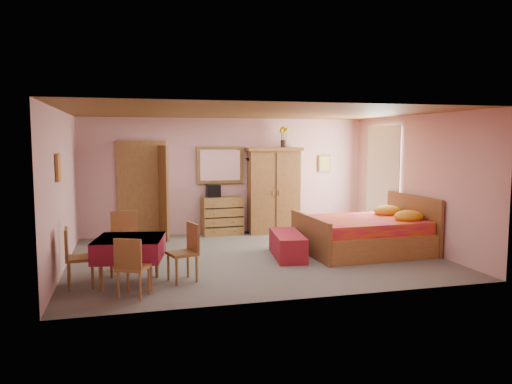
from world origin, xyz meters
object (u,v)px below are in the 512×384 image
object	(u,v)px
wall_mirror	(220,165)
stereo	(213,191)
chair_south	(133,267)
floor_lamp	(250,196)
chair_west	(80,257)
sunflower_vase	(284,137)
dining_table	(130,261)
wardrobe	(273,190)
chair_north	(127,242)
chair_east	(182,253)
bench	(287,245)
chest_of_drawers	(222,216)
bed	(363,225)

from	to	relation	value
wall_mirror	stereo	size ratio (longest dim) A/B	3.52
chair_south	floor_lamp	bearing A→B (deg)	81.56
chair_west	chair_south	bearing A→B (deg)	42.92
sunflower_vase	dining_table	size ratio (longest dim) A/B	0.50
wardrobe	chair_north	bearing A→B (deg)	-137.06
dining_table	chair_north	bearing A→B (deg)	92.92
chair_south	chair_east	bearing A→B (deg)	63.81
sunflower_vase	chair_east	size ratio (longest dim) A/B	0.54
floor_lamp	sunflower_vase	size ratio (longest dim) A/B	3.65
sunflower_vase	bench	distance (m)	3.18
chair_east	floor_lamp	bearing A→B (deg)	-45.59
floor_lamp	dining_table	xyz separation A→B (m)	(-2.67, -3.48, -0.51)
wall_mirror	dining_table	distance (m)	4.37
sunflower_vase	chest_of_drawers	bearing A→B (deg)	179.03
wardrobe	bed	xyz separation A→B (m)	(1.08, -2.32, -0.45)
chair_north	floor_lamp	bearing A→B (deg)	-145.08
stereo	bed	size ratio (longest dim) A/B	0.13
dining_table	chair_south	bearing A→B (deg)	-86.23
floor_lamp	wardrobe	size ratio (longest dim) A/B	0.88
stereo	chair_west	distance (m)	4.33
chair_east	chest_of_drawers	bearing A→B (deg)	-37.06
bed	chest_of_drawers	bearing A→B (deg)	131.46
chair_north	chair_west	xyz separation A→B (m)	(-0.66, -0.71, -0.05)
wall_mirror	bench	xyz separation A→B (m)	(0.74, -2.64, -1.33)
stereo	bench	distance (m)	2.76
chair_north	chair_south	bearing A→B (deg)	83.01
bench	wall_mirror	bearing A→B (deg)	105.67
sunflower_vase	bed	xyz separation A→B (m)	(0.83, -2.36, -1.65)
wall_mirror	chair_east	world-z (taller)	wall_mirror
chair_south	dining_table	bearing A→B (deg)	117.88
sunflower_vase	chair_west	distance (m)	5.63
bench	chair_south	world-z (taller)	chair_south
chest_of_drawers	floor_lamp	distance (m)	0.77
floor_lamp	dining_table	world-z (taller)	floor_lamp
chair_east	sunflower_vase	bearing A→B (deg)	-54.88
wardrobe	chair_south	size ratio (longest dim) A/B	2.34
wall_mirror	stereo	xyz separation A→B (m)	(-0.19, -0.16, -0.56)
stereo	chest_of_drawers	bearing A→B (deg)	-15.23
chair_south	chair_north	xyz separation A→B (m)	(-0.08, 1.39, 0.07)
dining_table	chair_north	distance (m)	0.77
chest_of_drawers	floor_lamp	world-z (taller)	floor_lamp
dining_table	chair_south	xyz separation A→B (m)	(0.04, -0.63, 0.07)
stereo	chair_east	bearing A→B (deg)	-106.98
chair_west	stereo	bearing A→B (deg)	139.34
stereo	wardrobe	distance (m)	1.36
chair_north	chest_of_drawers	bearing A→B (deg)	-137.69
chest_of_drawers	chair_north	size ratio (longest dim) A/B	0.93
wardrobe	chair_north	size ratio (longest dim) A/B	2.02
chair_south	chair_north	size ratio (longest dim) A/B	0.86
chest_of_drawers	wall_mirror	size ratio (longest dim) A/B	0.85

